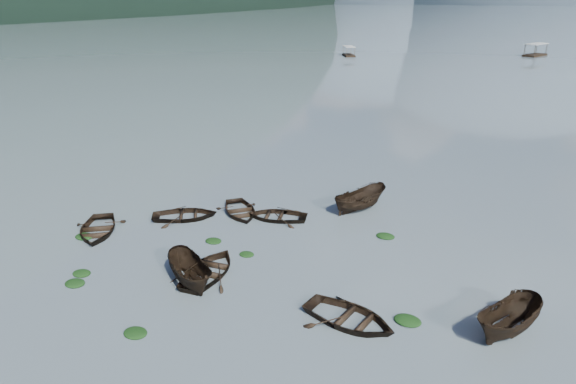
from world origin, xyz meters
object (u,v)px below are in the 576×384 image
at_px(rowboat_0, 98,233).
at_px(rowboat_3, 210,274).
at_px(pontoon_left, 349,56).
at_px(pontoon_centre, 535,56).

bearing_deg(rowboat_0, rowboat_3, -42.70).
xyz_separation_m(rowboat_0, pontoon_left, (-19.95, 94.33, 0.00)).
bearing_deg(pontoon_centre, rowboat_3, -73.03).
bearing_deg(pontoon_left, pontoon_centre, -4.48).
distance_m(rowboat_0, pontoon_centre, 115.16).
xyz_separation_m(rowboat_0, rowboat_3, (8.87, -0.91, 0.00)).
relative_size(rowboat_3, pontoon_centre, 0.63).
distance_m(rowboat_0, pontoon_left, 96.42).
bearing_deg(pontoon_left, rowboat_3, -104.70).
distance_m(rowboat_3, pontoon_centre, 115.01).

